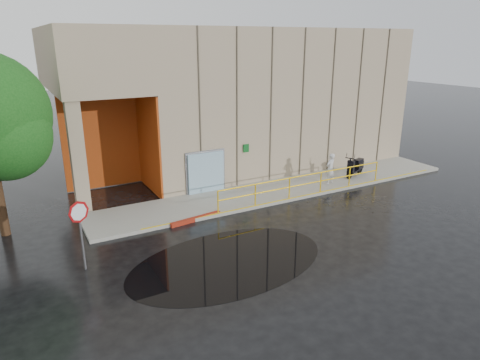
% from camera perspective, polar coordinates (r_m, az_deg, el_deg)
% --- Properties ---
extents(ground, '(120.00, 120.00, 0.00)m').
position_cam_1_polar(ground, '(16.68, 3.46, -8.14)').
color(ground, black).
rests_on(ground, ground).
extents(sidewalk, '(20.00, 3.00, 0.15)m').
position_cam_1_polar(sidewalk, '(22.16, 6.02, -1.18)').
color(sidewalk, gray).
rests_on(sidewalk, ground).
extents(building, '(20.00, 10.17, 8.00)m').
position_cam_1_polar(building, '(27.19, 0.32, 11.47)').
color(building, tan).
rests_on(building, ground).
extents(guardrail, '(9.56, 0.06, 1.03)m').
position_cam_1_polar(guardrail, '(21.08, 8.71, -0.58)').
color(guardrail, yellow).
rests_on(guardrail, sidewalk).
extents(person, '(0.68, 0.53, 1.64)m').
position_cam_1_polar(person, '(22.88, 11.94, 1.50)').
color(person, silver).
rests_on(person, sidewalk).
extents(scooter, '(1.88, 1.20, 1.42)m').
position_cam_1_polar(scooter, '(24.53, 15.18, 2.37)').
color(scooter, black).
rests_on(scooter, sidewalk).
extents(stop_sign, '(0.69, 0.36, 2.47)m').
position_cam_1_polar(stop_sign, '(14.90, -20.59, -5.03)').
color(stop_sign, slate).
rests_on(stop_sign, ground).
extents(red_curb, '(2.40, 0.48, 0.18)m').
position_cam_1_polar(red_curb, '(18.47, -5.89, -5.18)').
color(red_curb, maroon).
rests_on(red_curb, ground).
extents(puddle, '(7.66, 5.05, 0.01)m').
position_cam_1_polar(puddle, '(15.24, -1.59, -10.81)').
color(puddle, black).
rests_on(puddle, ground).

